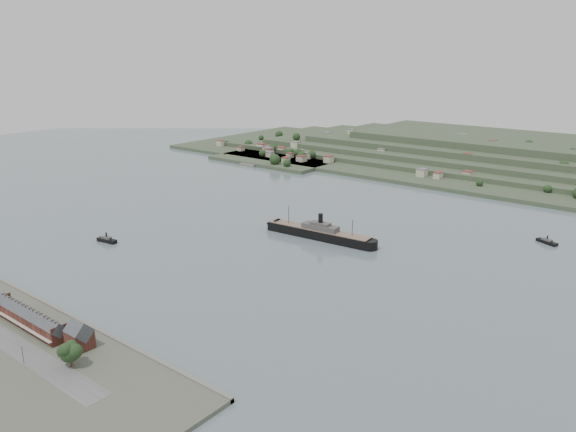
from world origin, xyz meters
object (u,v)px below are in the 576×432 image
Objects in this scene: gabled_building at (79,336)px; fig_tree at (69,352)px; steamship at (316,232)px; tugboat at (107,240)px; terrace_row at (30,318)px.

gabled_building reaches higher than fig_tree.
steamship is 7.96× the size of fig_tree.
gabled_building is at bearing -38.32° from tugboat.
steamship is 5.68× the size of tugboat.
terrace_row is 134.19m from tugboat.
steamship is at bearing 42.46° from tugboat.
gabled_building is 1.17× the size of fig_tree.
terrace_row is 3.95× the size of gabled_building.
fig_tree is at bearing -45.88° from gabled_building.
terrace_row is 37.74m from gabled_building.
gabled_building is (37.50, 4.02, 1.34)m from terrace_row.
fig_tree is (11.26, -11.61, 1.18)m from gabled_building.
steamship is at bearing 93.36° from gabled_building.
steamship reaches higher than terrace_row.
terrace_row is at bearing 171.15° from fig_tree.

